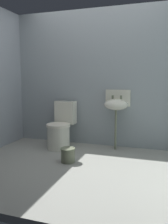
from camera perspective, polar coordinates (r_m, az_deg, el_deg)
The scene contains 5 objects.
ground_plane at distance 3.29m, azimuth -1.53°, elevation -13.52°, with size 3.50×2.58×0.08m, color gray.
wall_back at distance 4.15m, azimuth 3.79°, elevation 8.10°, with size 3.50×0.10×2.35m, color #8F999F.
toilet_near_wall at distance 4.05m, azimuth -5.68°, elevation -4.07°, with size 0.41×0.60×0.78m.
sink at distance 3.89m, azimuth 7.86°, elevation 1.86°, with size 0.42×0.35×0.99m.
bucket at distance 3.38m, azimuth -3.94°, elevation -10.30°, with size 0.21×0.21×0.20m.
Camera 1 is at (1.04, -2.88, 1.17)m, focal length 37.66 mm.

